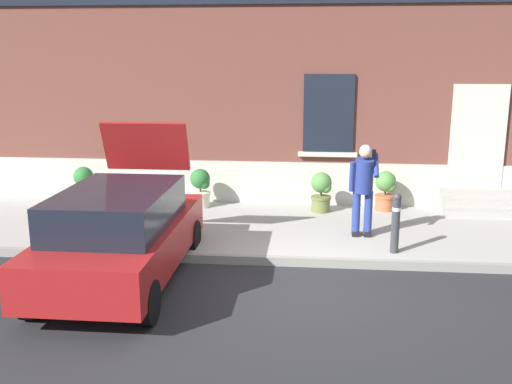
{
  "coord_description": "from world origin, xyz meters",
  "views": [
    {
      "loc": [
        0.27,
        -8.24,
        3.43
      ],
      "look_at": [
        -0.69,
        1.6,
        1.1
      ],
      "focal_mm": 40.62,
      "sensor_mm": 36.0,
      "label": 1
    }
  ],
  "objects_px": {
    "bollard_far_left": "(160,215)",
    "planter_charcoal": "(84,185)",
    "planter_olive": "(321,191)",
    "planter_terracotta": "(386,190)",
    "person_on_phone": "(364,185)",
    "bollard_near_person": "(396,221)",
    "hatchback_car_red": "(121,233)",
    "planter_cream": "(201,187)"
  },
  "relations": [
    {
      "from": "bollard_far_left",
      "to": "planter_charcoal",
      "type": "bearing_deg",
      "value": 132.38
    },
    {
      "from": "planter_olive",
      "to": "planter_terracotta",
      "type": "bearing_deg",
      "value": 10.21
    },
    {
      "from": "person_on_phone",
      "to": "planter_terracotta",
      "type": "height_order",
      "value": "person_on_phone"
    },
    {
      "from": "person_on_phone",
      "to": "planter_terracotta",
      "type": "bearing_deg",
      "value": 75.09
    },
    {
      "from": "bollard_near_person",
      "to": "bollard_far_left",
      "type": "relative_size",
      "value": 1.0
    },
    {
      "from": "hatchback_car_red",
      "to": "planter_charcoal",
      "type": "height_order",
      "value": "hatchback_car_red"
    },
    {
      "from": "bollard_far_left",
      "to": "planter_terracotta",
      "type": "height_order",
      "value": "bollard_far_left"
    },
    {
      "from": "planter_charcoal",
      "to": "planter_cream",
      "type": "distance_m",
      "value": 2.66
    },
    {
      "from": "planter_terracotta",
      "to": "planter_cream",
      "type": "bearing_deg",
      "value": -178.3
    },
    {
      "from": "bollard_far_left",
      "to": "person_on_phone",
      "type": "xyz_separation_m",
      "value": [
        3.59,
        0.83,
        0.44
      ]
    },
    {
      "from": "planter_charcoal",
      "to": "planter_olive",
      "type": "xyz_separation_m",
      "value": [
        5.31,
        -0.11,
        0.0
      ]
    },
    {
      "from": "hatchback_car_red",
      "to": "person_on_phone",
      "type": "bearing_deg",
      "value": 29.84
    },
    {
      "from": "hatchback_car_red",
      "to": "planter_cream",
      "type": "xyz_separation_m",
      "value": [
        0.44,
        4.07,
        -0.19
      ]
    },
    {
      "from": "bollard_near_person",
      "to": "person_on_phone",
      "type": "xyz_separation_m",
      "value": [
        -0.49,
        0.83,
        0.44
      ]
    },
    {
      "from": "bollard_near_person",
      "to": "person_on_phone",
      "type": "relative_size",
      "value": 0.6
    },
    {
      "from": "planter_charcoal",
      "to": "planter_cream",
      "type": "relative_size",
      "value": 1.0
    },
    {
      "from": "hatchback_car_red",
      "to": "planter_olive",
      "type": "height_order",
      "value": "hatchback_car_red"
    },
    {
      "from": "bollard_near_person",
      "to": "planter_olive",
      "type": "xyz_separation_m",
      "value": [
        -1.21,
        2.57,
        -0.11
      ]
    },
    {
      "from": "planter_cream",
      "to": "bollard_far_left",
      "type": "bearing_deg",
      "value": -94.43
    },
    {
      "from": "person_on_phone",
      "to": "planter_terracotta",
      "type": "distance_m",
      "value": 2.17
    },
    {
      "from": "hatchback_car_red",
      "to": "person_on_phone",
      "type": "distance_m",
      "value": 4.42
    },
    {
      "from": "planter_olive",
      "to": "hatchback_car_red",
      "type": "bearing_deg",
      "value": -128.23
    },
    {
      "from": "person_on_phone",
      "to": "planter_olive",
      "type": "relative_size",
      "value": 2.03
    },
    {
      "from": "bollard_far_left",
      "to": "person_on_phone",
      "type": "bearing_deg",
      "value": 12.96
    },
    {
      "from": "hatchback_car_red",
      "to": "bollard_far_left",
      "type": "relative_size",
      "value": 3.9
    },
    {
      "from": "person_on_phone",
      "to": "planter_olive",
      "type": "xyz_separation_m",
      "value": [
        -0.72,
        1.74,
        -0.54
      ]
    },
    {
      "from": "hatchback_car_red",
      "to": "bollard_near_person",
      "type": "bearing_deg",
      "value": 17.6
    },
    {
      "from": "planter_cream",
      "to": "planter_olive",
      "type": "relative_size",
      "value": 1.0
    },
    {
      "from": "planter_charcoal",
      "to": "planter_terracotta",
      "type": "distance_m",
      "value": 6.7
    },
    {
      "from": "bollard_near_person",
      "to": "planter_olive",
      "type": "relative_size",
      "value": 1.22
    },
    {
      "from": "hatchback_car_red",
      "to": "planter_charcoal",
      "type": "distance_m",
      "value": 4.62
    },
    {
      "from": "hatchback_car_red",
      "to": "bollard_far_left",
      "type": "xyz_separation_m",
      "value": [
        0.24,
        1.37,
        -0.09
      ]
    },
    {
      "from": "person_on_phone",
      "to": "planter_charcoal",
      "type": "xyz_separation_m",
      "value": [
        -6.04,
        1.86,
        -0.54
      ]
    },
    {
      "from": "bollard_near_person",
      "to": "planter_terracotta",
      "type": "height_order",
      "value": "bollard_near_person"
    },
    {
      "from": "planter_cream",
      "to": "planter_terracotta",
      "type": "bearing_deg",
      "value": 1.7
    },
    {
      "from": "bollard_far_left",
      "to": "planter_olive",
      "type": "xyz_separation_m",
      "value": [
        2.86,
        2.57,
        -0.11
      ]
    },
    {
      "from": "bollard_far_left",
      "to": "planter_terracotta",
      "type": "bearing_deg",
      "value": 33.54
    },
    {
      "from": "person_on_phone",
      "to": "planter_olive",
      "type": "distance_m",
      "value": 1.96
    },
    {
      "from": "bollard_near_person",
      "to": "planter_cream",
      "type": "relative_size",
      "value": 1.22
    },
    {
      "from": "hatchback_car_red",
      "to": "planter_olive",
      "type": "xyz_separation_m",
      "value": [
        3.1,
        3.94,
        -0.19
      ]
    },
    {
      "from": "hatchback_car_red",
      "to": "planter_terracotta",
      "type": "bearing_deg",
      "value": 43.02
    },
    {
      "from": "person_on_phone",
      "to": "planter_charcoal",
      "type": "height_order",
      "value": "person_on_phone"
    }
  ]
}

